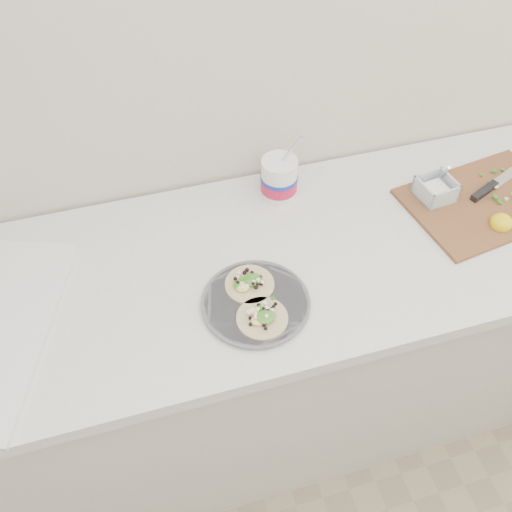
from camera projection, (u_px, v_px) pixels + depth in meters
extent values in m
cube|color=beige|center=(236.00, 54.00, 1.36)|extent=(3.50, 0.05, 2.60)
cube|color=beige|center=(267.00, 350.00, 1.83)|extent=(2.40, 0.62, 0.86)
cube|color=silver|center=(271.00, 264.00, 1.48)|extent=(2.44, 0.66, 0.04)
cylinder|color=#58575E|center=(256.00, 303.00, 1.36)|extent=(0.25, 0.25, 0.01)
cylinder|color=#58575E|center=(256.00, 302.00, 1.36)|extent=(0.26, 0.26, 0.00)
cylinder|color=white|center=(279.00, 179.00, 1.58)|extent=(0.10, 0.10, 0.12)
cylinder|color=#C5153E|center=(279.00, 182.00, 1.59)|extent=(0.10, 0.10, 0.04)
cylinder|color=#192D99|center=(279.00, 177.00, 1.58)|extent=(0.10, 0.10, 0.01)
cube|color=brown|center=(485.00, 202.00, 1.60)|extent=(0.47, 0.36, 0.01)
cube|color=white|center=(435.00, 191.00, 1.59)|extent=(0.06, 0.06, 0.03)
ellipsoid|color=yellow|center=(502.00, 221.00, 1.52)|extent=(0.06, 0.06, 0.05)
cube|color=silver|center=(509.00, 175.00, 1.66)|extent=(0.16, 0.09, 0.00)
cube|color=black|center=(484.00, 191.00, 1.61)|extent=(0.10, 0.06, 0.02)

